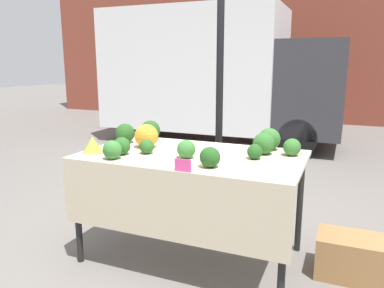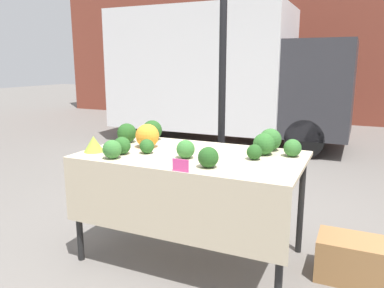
{
  "view_description": "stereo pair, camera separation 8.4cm",
  "coord_description": "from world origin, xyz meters",
  "px_view_note": "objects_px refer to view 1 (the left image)",
  "views": [
    {
      "loc": [
        1.09,
        -2.63,
        1.57
      ],
      "look_at": [
        0.0,
        0.0,
        0.95
      ],
      "focal_mm": 35.0,
      "sensor_mm": 36.0,
      "label": 1
    },
    {
      "loc": [
        1.17,
        -2.6,
        1.57
      ],
      "look_at": [
        0.0,
        0.0,
        0.95
      ],
      "focal_mm": 35.0,
      "sensor_mm": 36.0,
      "label": 2
    }
  ],
  "objects_px": {
    "price_sign": "(183,165)",
    "produce_crate": "(352,257)",
    "parked_truck": "(214,73)",
    "orange_cauliflower": "(146,136)"
  },
  "relations": [
    {
      "from": "parked_truck",
      "to": "orange_cauliflower",
      "type": "height_order",
      "value": "parked_truck"
    },
    {
      "from": "parked_truck",
      "to": "price_sign",
      "type": "xyz_separation_m",
      "value": [
        1.54,
        -5.01,
        -0.46
      ]
    },
    {
      "from": "price_sign",
      "to": "produce_crate",
      "type": "xyz_separation_m",
      "value": [
        1.09,
        0.65,
        -0.75
      ]
    },
    {
      "from": "parked_truck",
      "to": "price_sign",
      "type": "relative_size",
      "value": 39.54
    },
    {
      "from": "orange_cauliflower",
      "to": "produce_crate",
      "type": "xyz_separation_m",
      "value": [
        1.66,
        0.11,
        -0.81
      ]
    },
    {
      "from": "price_sign",
      "to": "produce_crate",
      "type": "distance_m",
      "value": 1.47
    },
    {
      "from": "parked_truck",
      "to": "orange_cauliflower",
      "type": "relative_size",
      "value": 23.15
    },
    {
      "from": "price_sign",
      "to": "orange_cauliflower",
      "type": "bearing_deg",
      "value": 136.76
    },
    {
      "from": "price_sign",
      "to": "produce_crate",
      "type": "height_order",
      "value": "price_sign"
    },
    {
      "from": "parked_truck",
      "to": "price_sign",
      "type": "bearing_deg",
      "value": -72.94
    }
  ]
}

